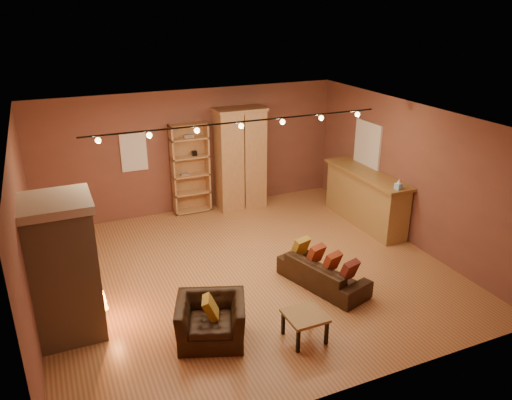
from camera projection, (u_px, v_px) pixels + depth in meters
name	position (u px, v px, depth m)	size (l,w,h in m)	color
floor	(247.00, 271.00, 9.09)	(7.00, 7.00, 0.00)	#995F36
ceiling	(246.00, 120.00, 8.05)	(7.00, 7.00, 0.00)	brown
back_wall	(192.00, 151.00, 11.33)	(7.00, 0.02, 2.80)	brown
left_wall	(25.00, 235.00, 7.27)	(0.02, 6.50, 2.80)	brown
right_wall	(409.00, 174.00, 9.87)	(0.02, 6.50, 2.80)	brown
fireplace	(64.00, 268.00, 7.06)	(1.01, 0.98, 2.12)	tan
back_window	(134.00, 152.00, 10.78)	(0.56, 0.04, 0.86)	white
bookcase	(190.00, 167.00, 11.33)	(0.85, 0.33, 2.09)	tan
armoire	(240.00, 158.00, 11.55)	(1.16, 0.66, 2.37)	tan
bar_counter	(365.00, 198.00, 10.86)	(0.65, 2.45, 1.17)	#AC884F
tissue_box	(399.00, 185.00, 9.68)	(0.13, 0.13, 0.22)	#93C3EC
right_window	(368.00, 144.00, 10.95)	(0.05, 0.90, 1.00)	white
loveseat	(323.00, 268.00, 8.51)	(0.95, 1.72, 0.72)	black
armchair	(211.00, 314.00, 7.12)	(1.13, 0.93, 0.85)	black
coffee_table	(305.00, 318.00, 7.14)	(0.56, 0.56, 0.42)	olive
track_rail	(241.00, 124.00, 8.26)	(5.20, 0.09, 0.13)	black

